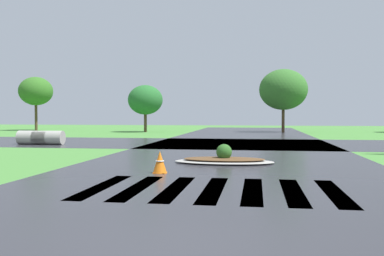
# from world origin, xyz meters

# --- Properties ---
(asphalt_roadway) EXTENTS (10.53, 80.00, 0.01)m
(asphalt_roadway) POSITION_xyz_m (0.00, 10.00, 0.00)
(asphalt_roadway) COLOR #2B2B30
(asphalt_roadway) RESTS_ON ground
(asphalt_cross_road) EXTENTS (90.00, 9.48, 0.01)m
(asphalt_cross_road) POSITION_xyz_m (0.00, 20.34, 0.00)
(asphalt_cross_road) COLOR #2B2B30
(asphalt_cross_road) RESTS_ON ground
(crosswalk_stripes) EXTENTS (5.85, 3.54, 0.01)m
(crosswalk_stripes) POSITION_xyz_m (0.00, 4.88, 0.00)
(crosswalk_stripes) COLOR white
(crosswalk_stripes) RESTS_ON ground
(median_island) EXTENTS (3.53, 1.69, 0.68)m
(median_island) POSITION_xyz_m (-0.16, 10.20, 0.13)
(median_island) COLOR #9E9B93
(median_island) RESTS_ON ground
(drainage_pipe_stack) EXTENTS (2.66, 0.82, 0.79)m
(drainage_pipe_stack) POSITION_xyz_m (-11.22, 17.87, 0.40)
(drainage_pipe_stack) COLOR #9E9B93
(drainage_pipe_stack) RESTS_ON ground
(traffic_cone) EXTENTS (0.42, 0.42, 0.66)m
(traffic_cone) POSITION_xyz_m (-1.84, 7.36, 0.32)
(traffic_cone) COLOR orange
(traffic_cone) RESTS_ON ground
(background_treeline) EXTENTS (41.60, 5.77, 6.00)m
(background_treeline) POSITION_xyz_m (-1.57, 36.53, 3.85)
(background_treeline) COLOR #4C3823
(background_treeline) RESTS_ON ground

